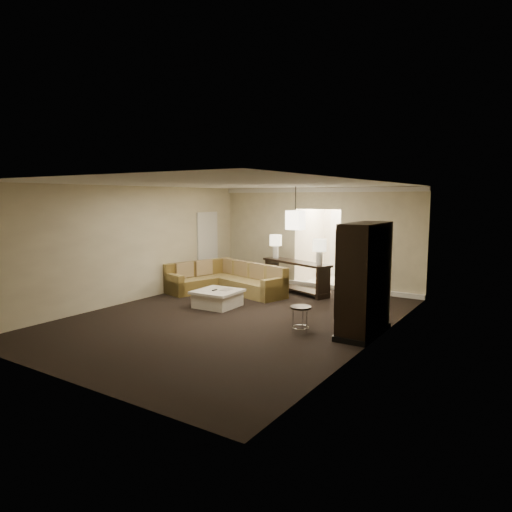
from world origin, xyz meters
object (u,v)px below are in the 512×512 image
Objects in this scene: console_table at (296,274)px; person at (351,254)px; armoire at (364,282)px; drink_table at (301,314)px; sectional_sofa at (227,280)px; coffee_table at (218,298)px.

console_table is 1.34× the size of person.
armoire reaches higher than drink_table.
console_table is at bearing 119.38° from drink_table.
armoire is at bearing -4.93° from sectional_sofa.
drink_table is 5.76m from person.
armoire is at bearing -23.99° from console_table.
armoire reaches higher than console_table.
person reaches higher than sectional_sofa.
console_table reaches higher than sectional_sofa.
person is at bearing 74.17° from sectional_sofa.
armoire is 1.31m from drink_table.
console_table is at bearing 47.57° from sectional_sofa.
coffee_table is 0.49× the size of armoire.
coffee_table is 5.09m from person.
drink_table is 0.30× the size of person.
sectional_sofa is at bearing 146.98° from drink_table.
armoire is (2.80, -2.65, 0.49)m from console_table.
coffee_table is at bearing -44.82° from sectional_sofa.
drink_table is at bearing -16.98° from sectional_sofa.
drink_table is at bearing -41.25° from console_table.
coffee_table is 0.45× the size of console_table.
console_table is (1.58, 0.97, 0.19)m from sectional_sofa.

